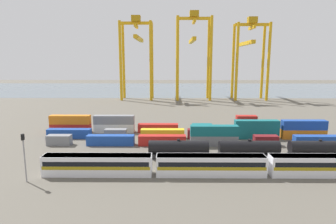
{
  "coord_description": "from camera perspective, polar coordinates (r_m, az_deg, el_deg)",
  "views": [
    {
      "loc": [
        -7.78,
        -75.32,
        21.39
      ],
      "look_at": [
        -8.62,
        17.03,
        4.83
      ],
      "focal_mm": 30.58,
      "sensor_mm": 36.0,
      "label": 1
    }
  ],
  "objects": [
    {
      "name": "shipping_container_2",
      "position": [
        73.74,
        -1.18,
        -5.65
      ],
      "size": [
        12.1,
        2.44,
        2.6
      ],
      "primitive_type": "cube",
      "color": "#AD211C",
      "rests_on": "ground_plane"
    },
    {
      "name": "shipping_container_25",
      "position": [
        93.94,
        23.16,
        -3.02
      ],
      "size": [
        12.1,
        2.44,
        2.6
      ],
      "primitive_type": "cube",
      "color": "orange",
      "rests_on": "ground_plane"
    },
    {
      "name": "shipping_container_13",
      "position": [
        83.7,
        17.18,
        -4.19
      ],
      "size": [
        12.1,
        2.44,
        2.6
      ],
      "primitive_type": "cube",
      "color": "#146066",
      "rests_on": "ground_plane"
    },
    {
      "name": "shipping_container_4",
      "position": [
        73.89,
        9.18,
        -3.66
      ],
      "size": [
        12.1,
        2.44,
        2.6
      ],
      "primitive_type": "cube",
      "color": "#146066",
      "rests_on": "shipping_container_3"
    },
    {
      "name": "signal_mast",
      "position": [
        56.79,
        -26.77,
        -7.06
      ],
      "size": [
        0.36,
        0.6,
        8.84
      ],
      "color": "gray",
      "rests_on": "ground_plane"
    },
    {
      "name": "shipping_container_5",
      "position": [
        77.64,
        18.89,
        -5.39
      ],
      "size": [
        6.04,
        2.44,
        2.6
      ],
      "primitive_type": "cube",
      "color": "maroon",
      "rests_on": "ground_plane"
    },
    {
      "name": "shipping_container_11",
      "position": [
        80.23,
        -1.09,
        -4.34
      ],
      "size": [
        12.1,
        2.44,
        2.6
      ],
      "primitive_type": "cube",
      "color": "gold",
      "rests_on": "ground_plane"
    },
    {
      "name": "shipping_container_22",
      "position": [
        87.24,
        6.79,
        -3.22
      ],
      "size": [
        6.04,
        2.44,
        2.6
      ],
      "primitive_type": "cube",
      "color": "#146066",
      "rests_on": "ground_plane"
    },
    {
      "name": "gantry_crane_east",
      "position": [
        168.82,
        15.97,
        11.67
      ],
      "size": [
        18.51,
        33.47,
        44.65
      ],
      "color": "gold",
      "rests_on": "ground_plane"
    },
    {
      "name": "shipping_container_10",
      "position": [
        81.65,
        -10.34,
        -4.25
      ],
      "size": [
        6.04,
        2.44,
        2.6
      ],
      "primitive_type": "cube",
      "color": "slate",
      "rests_on": "ground_plane"
    },
    {
      "name": "shipping_container_12",
      "position": [
        80.93,
        8.24,
        -4.32
      ],
      "size": [
        12.1,
        2.44,
        2.6
      ],
      "primitive_type": "cube",
      "color": "maroon",
      "rests_on": "ground_plane"
    },
    {
      "name": "shipping_container_18",
      "position": [
        91.36,
        -18.92,
        -1.43
      ],
      "size": [
        12.1,
        2.44,
        2.6
      ],
      "primitive_type": "cube",
      "color": "orange",
      "rests_on": "shipping_container_17"
    },
    {
      "name": "shipping_container_3",
      "position": [
        74.54,
        9.12,
        -5.6
      ],
      "size": [
        12.1,
        2.44,
        2.6
      ],
      "primitive_type": "cube",
      "color": "slate",
      "rests_on": "ground_plane"
    },
    {
      "name": "shipping_container_17",
      "position": [
        91.89,
        -18.83,
        -3.02
      ],
      "size": [
        12.1,
        2.44,
        2.6
      ],
      "primitive_type": "cube",
      "color": "#AD211C",
      "rests_on": "ground_plane"
    },
    {
      "name": "gantry_crane_central",
      "position": [
        163.48,
        5.07,
        12.69
      ],
      "size": [
        19.38,
        34.18,
        47.91
      ],
      "color": "gold",
      "rests_on": "ground_plane"
    },
    {
      "name": "passenger_train",
      "position": [
        55.42,
        8.51,
        -10.27
      ],
      "size": [
        63.28,
        3.14,
        3.9
      ],
      "color": "silver",
      "rests_on": "ground_plane"
    },
    {
      "name": "shipping_container_1",
      "position": [
        75.31,
        -11.37,
        -5.51
      ],
      "size": [
        12.1,
        2.44,
        2.6
      ],
      "primitive_type": "cube",
      "color": "#1C4299",
      "rests_on": "ground_plane"
    },
    {
      "name": "shipping_container_21",
      "position": [
        86.8,
        -1.99,
        -3.22
      ],
      "size": [
        12.1,
        2.44,
        2.6
      ],
      "primitive_type": "cube",
      "color": "#AD211C",
      "rests_on": "ground_plane"
    },
    {
      "name": "shipping_container_14",
      "position": [
        83.11,
        17.27,
        -2.45
      ],
      "size": [
        12.1,
        2.44,
        2.6
      ],
      "primitive_type": "cube",
      "color": "#146066",
      "rests_on": "shipping_container_13"
    },
    {
      "name": "ground_plane",
      "position": [
        117.55,
        4.31,
        -0.35
      ],
      "size": [
        420.0,
        420.0,
        0.0
      ],
      "primitive_type": "plane",
      "color": "#5B564C"
    },
    {
      "name": "shipping_container_0",
      "position": [
        79.1,
        -20.85,
        -5.23
      ],
      "size": [
        6.04,
        2.44,
        2.6
      ],
      "primitive_type": "cube",
      "color": "slate",
      "rests_on": "ground_plane"
    },
    {
      "name": "shipping_container_20",
      "position": [
        87.83,
        -10.7,
        -1.5
      ],
      "size": [
        12.1,
        2.44,
        2.6
      ],
      "primitive_type": "cube",
      "color": "slate",
      "rests_on": "shipping_container_19"
    },
    {
      "name": "harbour_water",
      "position": [
        221.07,
        2.55,
        4.6
      ],
      "size": [
        400.0,
        110.0,
        0.01
      ],
      "primitive_type": "cube",
      "color": "slate",
      "rests_on": "ground_plane"
    },
    {
      "name": "shipping_container_16",
      "position": [
        87.78,
        25.49,
        -2.33
      ],
      "size": [
        12.1,
        2.44,
        2.6
      ],
      "primitive_type": "cube",
      "color": "#1C4299",
      "rests_on": "shipping_container_15"
    },
    {
      "name": "shipping_container_15",
      "position": [
        88.34,
        25.36,
        -3.98
      ],
      "size": [
        12.1,
        2.44,
        2.6
      ],
      "primitive_type": "cube",
      "color": "orange",
      "rests_on": "ground_plane"
    },
    {
      "name": "shipping_container_6",
      "position": [
        82.77,
        27.68,
        -5.07
      ],
      "size": [
        12.1,
        2.44,
        2.6
      ],
      "primitive_type": "cube",
      "color": "#1C4299",
      "rests_on": "ground_plane"
    },
    {
      "name": "gantry_crane_west",
      "position": [
        164.58,
        -6.18,
        12.41
      ],
      "size": [
        17.89,
        36.76,
        45.49
      ],
      "color": "gold",
      "rests_on": "ground_plane"
    },
    {
      "name": "shipping_container_24",
      "position": [
        89.13,
        15.36,
        -1.52
      ],
      "size": [
        6.04,
        2.44,
        2.6
      ],
      "primitive_type": "cube",
      "color": "#AD211C",
      "rests_on": "shipping_container_23"
    },
    {
      "name": "shipping_container_9",
      "position": [
        85.09,
        -19.06,
        -4.06
      ],
      "size": [
        12.1,
        2.44,
        2.6
      ],
      "primitive_type": "cube",
      "color": "#1C4299",
      "rests_on": "ground_plane"
    },
    {
      "name": "shipping_container_23",
      "position": [
        89.67,
        15.28,
        -3.15
      ],
      "size": [
        6.04,
        2.44,
        2.6
      ],
      "primitive_type": "cube",
      "color": "orange",
      "rests_on": "ground_plane"
    },
    {
      "name": "freight_tank_row",
      "position": [
        66.5,
        15.82,
        -7.15
      ],
      "size": [
        44.58,
        2.86,
        4.32
      ],
      "color": "#232326",
      "rests_on": "ground_plane"
    },
    {
      "name": "shipping_container_19",
      "position": [
        88.39,
        -10.65,
        -3.15
      ],
      "size": [
        12.1,
        2.44,
        2.6
      ],
      "primitive_type": "cube",
      "color": "silver",
      "rests_on": "ground_plane"
    }
  ]
}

